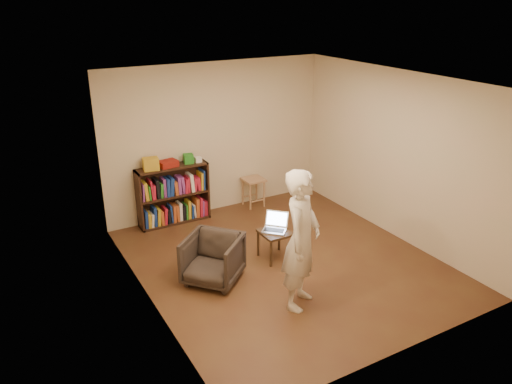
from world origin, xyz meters
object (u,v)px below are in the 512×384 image
bookshelf (173,198)px  person (301,240)px  armchair (213,259)px  side_table (275,236)px  stool (253,184)px  laptop (275,226)px

bookshelf → person: 3.11m
armchair → side_table: bearing=54.4°
bookshelf → stool: 1.51m
stool → side_table: (-0.67, -1.85, -0.07)m
bookshelf → laptop: (0.87, -1.85, 0.05)m
bookshelf → person: person is taller
bookshelf → armchair: size_ratio=1.67×
armchair → side_table: (1.05, 0.11, 0.03)m
bookshelf → side_table: (0.83, -1.91, -0.08)m
person → laptop: bearing=34.4°
bookshelf → laptop: bookshelf is taller
side_table → armchair: bearing=-173.8°
armchair → person: person is taller
bookshelf → armchair: bookshelf is taller
side_table → person: bearing=-106.6°
stool → person: bearing=-108.7°
stool → side_table: stool is taller
side_table → laptop: bearing=62.0°
bookshelf → side_table: bookshelf is taller
stool → person: 3.18m
armchair → side_table: armchair is taller
bookshelf → armchair: 2.04m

